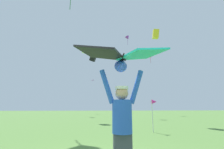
# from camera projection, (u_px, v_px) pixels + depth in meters

# --- Properties ---
(kite_flyer_person) EXTENTS (0.81, 0.35, 1.92)m
(kite_flyer_person) POSITION_uv_depth(u_px,v_px,m) (122.00, 126.00, 2.61)
(kite_flyer_person) COLOR #424751
(kite_flyer_person) RESTS_ON ground
(held_stunt_kite) EXTENTS (1.71, 0.92, 0.39)m
(held_stunt_kite) POSITION_uv_depth(u_px,v_px,m) (122.00, 57.00, 2.80)
(held_stunt_kite) COLOR black
(distant_kite_black_high_left) EXTENTS (0.85, 0.84, 1.06)m
(distant_kite_black_high_left) POSITION_uv_depth(u_px,v_px,m) (93.00, 57.00, 15.97)
(distant_kite_black_high_left) COLOR black
(distant_kite_white_high_right) EXTENTS (0.78, 1.02, 1.09)m
(distant_kite_white_high_right) POSITION_uv_depth(u_px,v_px,m) (84.00, 51.00, 27.47)
(distant_kite_white_high_right) COLOR white
(distant_kite_red_far_center) EXTENTS (1.15, 1.13, 1.83)m
(distant_kite_red_far_center) POSITION_uv_depth(u_px,v_px,m) (150.00, 56.00, 29.99)
(distant_kite_red_far_center) COLOR red
(distant_kite_yellow_low_right) EXTENTS (0.68, 0.75, 0.97)m
(distant_kite_yellow_low_right) POSITION_uv_depth(u_px,v_px,m) (156.00, 34.00, 14.92)
(distant_kite_yellow_low_right) COLOR yellow
(distant_kite_purple_low_left) EXTENTS (0.87, 0.75, 1.56)m
(distant_kite_purple_low_left) POSITION_uv_depth(u_px,v_px,m) (128.00, 38.00, 24.56)
(distant_kite_purple_low_left) COLOR purple
(distant_kite_purple_mid_left) EXTENTS (0.78, 0.78, 0.16)m
(distant_kite_purple_mid_left) POSITION_uv_depth(u_px,v_px,m) (93.00, 80.00, 32.35)
(distant_kite_purple_mid_left) COLOR purple
(marker_flag) EXTENTS (0.30, 0.24, 1.67)m
(marker_flag) POSITION_uv_depth(u_px,v_px,m) (154.00, 104.00, 8.19)
(marker_flag) COLOR silver
(marker_flag) RESTS_ON ground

